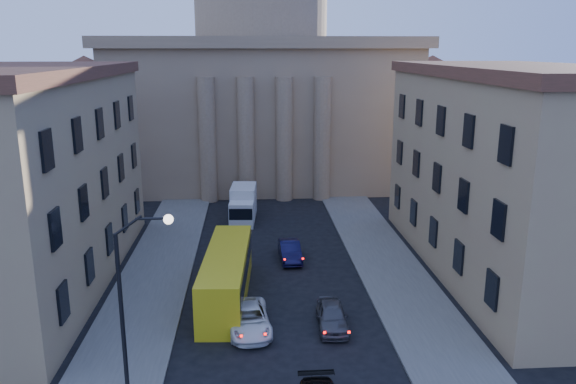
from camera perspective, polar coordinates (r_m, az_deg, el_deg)
sidewalk_left at (r=37.60m, az=-14.35°, el=-10.77°), size 5.00×60.00×0.15m
sidewalk_right at (r=38.33m, az=11.93°, el=-10.13°), size 5.00×60.00×0.15m
church at (r=71.08m, az=-2.68°, el=11.20°), size 68.02×28.76×36.60m
building_left at (r=41.36m, az=-25.67°, el=1.29°), size 11.60×26.60×14.70m
building_right at (r=42.68m, az=22.04°, el=2.03°), size 11.60×26.60×14.70m
street_lamp at (r=26.26m, az=-15.56°, el=-9.70°), size 2.62×0.44×8.83m
car_left_mid at (r=33.11m, az=-3.96°, el=-12.74°), size 2.74×5.20×1.39m
car_right_far at (r=33.42m, az=4.48°, el=-12.44°), size 1.85×4.26×1.43m
car_right_distant at (r=43.25m, az=0.20°, el=-6.00°), size 1.70×4.44×1.44m
city_bus at (r=36.66m, az=-6.26°, el=-8.28°), size 3.26×11.40×3.18m
box_truck at (r=52.98m, az=-4.58°, el=-1.33°), size 2.60×5.85×3.14m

